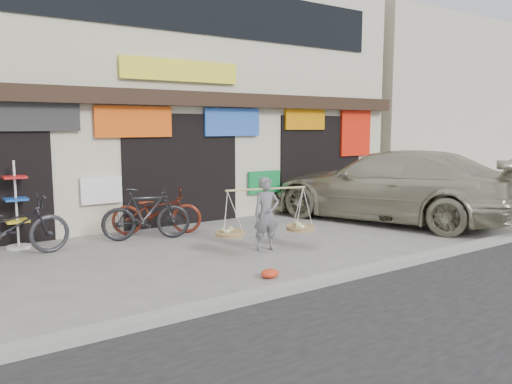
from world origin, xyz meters
TOP-DOWN VIEW (x-y plane):
  - ground at (0.00, 0.00)m, footprint 70.00×70.00m
  - kerb at (0.00, -2.00)m, footprint 70.00×0.25m
  - shophouse_block at (-0.00, 6.42)m, footprint 14.00×6.32m
  - neighbor_east at (13.50, 7.00)m, footprint 12.00×7.00m
  - street_vendor at (0.19, 0.21)m, footprint 2.00×0.89m
  - bike_0 at (-4.05, 2.35)m, footprint 2.23×0.92m
  - bike_1 at (-1.38, 2.39)m, footprint 1.92×1.05m
  - bike_2 at (-0.97, 2.79)m, footprint 2.08×1.43m
  - suv at (4.56, 0.99)m, footprint 4.41×6.69m
  - display_rack at (-3.77, 3.13)m, footprint 0.48×0.48m
  - red_bag at (-0.79, -1.27)m, footprint 0.31×0.25m

SIDE VIEW (x-z plane):
  - ground at x=0.00m, z-range 0.00..0.00m
  - kerb at x=0.00m, z-range 0.00..0.12m
  - red_bag at x=-0.79m, z-range 0.00..0.14m
  - bike_2 at x=-0.97m, z-range 0.00..1.03m
  - bike_1 at x=-1.38m, z-range 0.00..1.11m
  - bike_0 at x=-4.05m, z-range 0.00..1.14m
  - street_vendor at x=0.19m, z-range -0.07..1.37m
  - display_rack at x=-3.77m, z-range -0.17..1.57m
  - suv at x=4.56m, z-range 0.00..1.80m
  - neighbor_east at x=13.50m, z-range 0.00..6.40m
  - shophouse_block at x=0.00m, z-range -0.05..6.95m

